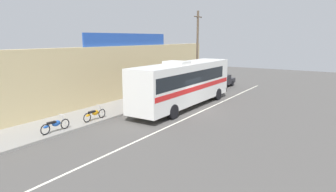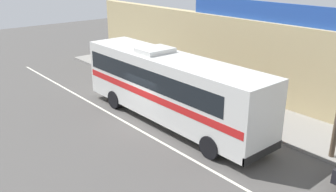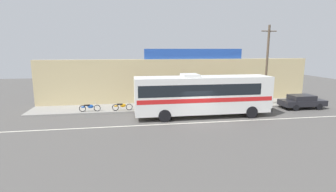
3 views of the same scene
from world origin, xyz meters
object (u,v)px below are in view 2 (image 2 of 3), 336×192
(intercity_bus, at_px, (169,84))
(motorcycle_black, at_px, (136,73))
(motorcycle_green, at_px, (114,65))
(pedestrian_by_curb, at_px, (230,90))

(intercity_bus, height_order, motorcycle_black, intercity_bus)
(motorcycle_green, bearing_deg, pedestrian_by_curb, 5.85)
(intercity_bus, height_order, pedestrian_by_curb, intercity_bus)
(motorcycle_black, xyz_separation_m, pedestrian_by_curb, (7.72, 1.15, 0.49))
(intercity_bus, relative_size, motorcycle_black, 6.19)
(pedestrian_by_curb, bearing_deg, intercity_bus, -100.87)
(motorcycle_black, bearing_deg, motorcycle_green, 178.94)
(intercity_bus, distance_m, motorcycle_green, 10.45)
(intercity_bus, bearing_deg, motorcycle_black, 158.08)
(motorcycle_green, bearing_deg, motorcycle_black, -1.06)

